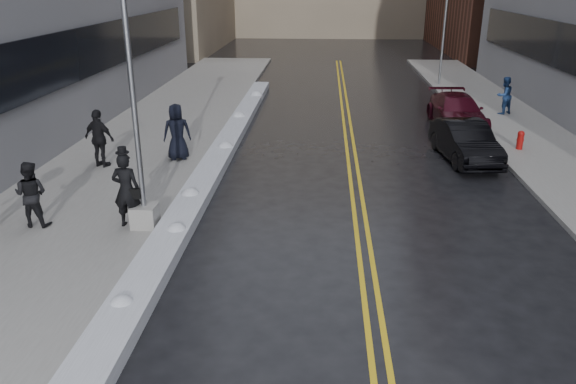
% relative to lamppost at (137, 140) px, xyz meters
% --- Properties ---
extents(ground, '(160.00, 160.00, 0.00)m').
position_rel_lamppost_xyz_m(ground, '(3.30, -2.00, -2.53)').
color(ground, black).
rests_on(ground, ground).
extents(sidewalk_west, '(5.50, 50.00, 0.15)m').
position_rel_lamppost_xyz_m(sidewalk_west, '(-2.45, 8.00, -2.46)').
color(sidewalk_west, gray).
rests_on(sidewalk_west, ground).
extents(sidewalk_east, '(4.00, 50.00, 0.15)m').
position_rel_lamppost_xyz_m(sidewalk_east, '(13.30, 8.00, -2.46)').
color(sidewalk_east, gray).
rests_on(sidewalk_east, ground).
extents(lane_line_left, '(0.12, 50.00, 0.01)m').
position_rel_lamppost_xyz_m(lane_line_left, '(5.65, 8.00, -2.53)').
color(lane_line_left, gold).
rests_on(lane_line_left, ground).
extents(lane_line_right, '(0.12, 50.00, 0.01)m').
position_rel_lamppost_xyz_m(lane_line_right, '(5.95, 8.00, -2.53)').
color(lane_line_right, gold).
rests_on(lane_line_right, ground).
extents(snow_ridge, '(0.90, 30.00, 0.34)m').
position_rel_lamppost_xyz_m(snow_ridge, '(0.85, 6.00, -2.36)').
color(snow_ridge, silver).
rests_on(snow_ridge, ground).
extents(lamppost, '(0.65, 0.65, 7.62)m').
position_rel_lamppost_xyz_m(lamppost, '(0.00, 0.00, 0.00)').
color(lamppost, gray).
rests_on(lamppost, sidewalk_west).
extents(fire_hydrant, '(0.26, 0.26, 0.73)m').
position_rel_lamppost_xyz_m(fire_hydrant, '(12.30, 8.00, -1.98)').
color(fire_hydrant, maroon).
rests_on(fire_hydrant, sidewalk_east).
extents(traffic_signal, '(0.16, 0.20, 6.00)m').
position_rel_lamppost_xyz_m(traffic_signal, '(11.80, 22.00, 0.87)').
color(traffic_signal, gray).
rests_on(traffic_signal, sidewalk_east).
extents(pedestrian_fedora, '(0.76, 0.52, 2.04)m').
position_rel_lamppost_xyz_m(pedestrian_fedora, '(-0.43, -0.00, -1.36)').
color(pedestrian_fedora, black).
rests_on(pedestrian_fedora, sidewalk_west).
extents(pedestrian_b, '(0.88, 0.69, 1.79)m').
position_rel_lamppost_xyz_m(pedestrian_b, '(-2.97, -0.13, -1.49)').
color(pedestrian_b, black).
rests_on(pedestrian_b, sidewalk_west).
extents(pedestrian_c, '(1.15, 0.92, 2.04)m').
position_rel_lamppost_xyz_m(pedestrian_c, '(-0.57, 5.90, -1.36)').
color(pedestrian_c, black).
rests_on(pedestrian_c, sidewalk_west).
extents(pedestrian_d, '(1.29, 0.86, 2.03)m').
position_rel_lamppost_xyz_m(pedestrian_d, '(-3.04, 4.88, -1.37)').
color(pedestrian_d, black).
rests_on(pedestrian_d, sidewalk_west).
extents(pedestrian_east, '(1.09, 1.01, 1.79)m').
position_rel_lamppost_xyz_m(pedestrian_east, '(13.38, 14.07, -1.49)').
color(pedestrian_east, navy).
rests_on(pedestrian_east, sidewalk_east).
extents(car_black, '(2.01, 4.51, 1.44)m').
position_rel_lamppost_xyz_m(car_black, '(9.94, 6.92, -1.81)').
color(car_black, black).
rests_on(car_black, ground).
extents(car_maroon, '(2.15, 5.01, 1.44)m').
position_rel_lamppost_xyz_m(car_maroon, '(10.70, 11.88, -1.81)').
color(car_maroon, '#380815').
rests_on(car_maroon, ground).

